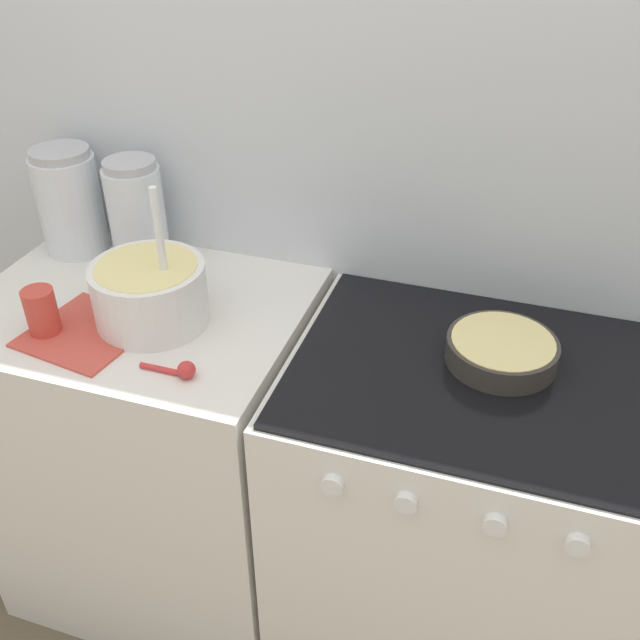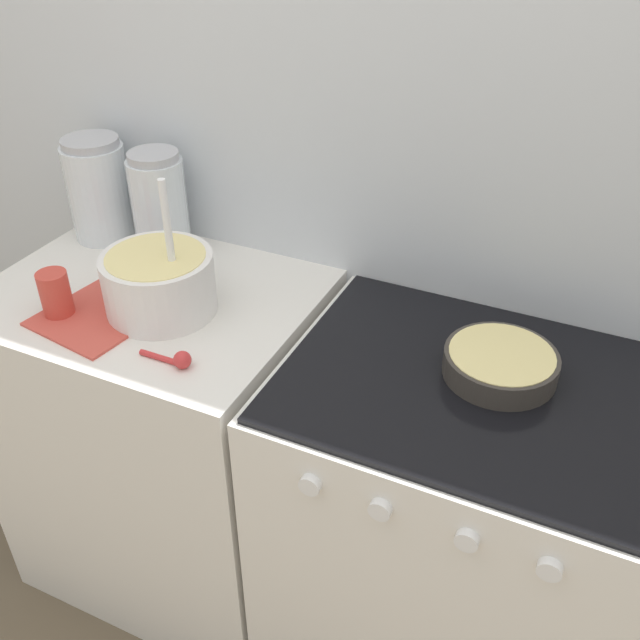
# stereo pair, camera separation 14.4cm
# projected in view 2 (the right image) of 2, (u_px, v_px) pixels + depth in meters

# --- Properties ---
(wall_back) EXTENTS (4.53, 0.05, 2.40)m
(wall_back) POSITION_uv_depth(u_px,v_px,m) (354.00, 153.00, 1.57)
(wall_back) COLOR silver
(wall_back) RESTS_ON ground_plane
(countertop_cabinet) EXTENTS (0.75, 0.58, 0.91)m
(countertop_cabinet) POSITION_uv_depth(u_px,v_px,m) (170.00, 440.00, 1.88)
(countertop_cabinet) COLOR silver
(countertop_cabinet) RESTS_ON ground_plane
(stove) EXTENTS (0.75, 0.60, 0.91)m
(stove) POSITION_uv_depth(u_px,v_px,m) (450.00, 540.00, 1.61)
(stove) COLOR white
(stove) RESTS_ON ground_plane
(mixing_bowl) EXTENTS (0.24, 0.24, 0.31)m
(mixing_bowl) POSITION_uv_depth(u_px,v_px,m) (159.00, 280.00, 1.52)
(mixing_bowl) COLOR white
(mixing_bowl) RESTS_ON countertop_cabinet
(baking_pan) EXTENTS (0.22, 0.22, 0.05)m
(baking_pan) POSITION_uv_depth(u_px,v_px,m) (500.00, 363.00, 1.36)
(baking_pan) COLOR #38332D
(baking_pan) RESTS_ON stove
(storage_jar_left) EXTENTS (0.15, 0.15, 0.26)m
(storage_jar_left) POSITION_uv_depth(u_px,v_px,m) (100.00, 196.00, 1.80)
(storage_jar_left) COLOR silver
(storage_jar_left) RESTS_ON countertop_cabinet
(storage_jar_middle) EXTENTS (0.13, 0.13, 0.26)m
(storage_jar_middle) POSITION_uv_depth(u_px,v_px,m) (160.00, 210.00, 1.74)
(storage_jar_middle) COLOR silver
(storage_jar_middle) RESTS_ON countertop_cabinet
(tin_can) EXTENTS (0.07, 0.07, 0.10)m
(tin_can) POSITION_uv_depth(u_px,v_px,m) (56.00, 294.00, 1.52)
(tin_can) COLOR #CC3F33
(tin_can) RESTS_ON countertop_cabinet
(recipe_page) EXTENTS (0.26, 0.26, 0.01)m
(recipe_page) POSITION_uv_depth(u_px,v_px,m) (97.00, 316.00, 1.54)
(recipe_page) COLOR #CC4C3F
(recipe_page) RESTS_ON countertop_cabinet
(measuring_spoon) EXTENTS (0.12, 0.04, 0.04)m
(measuring_spoon) POSITION_uv_depth(u_px,v_px,m) (177.00, 359.00, 1.39)
(measuring_spoon) COLOR red
(measuring_spoon) RESTS_ON countertop_cabinet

